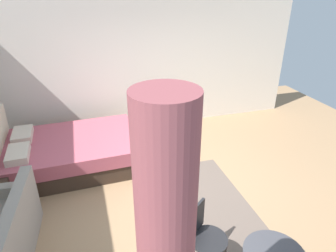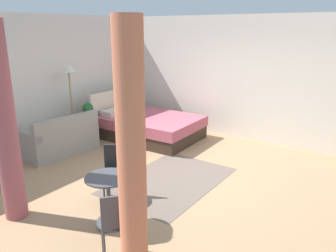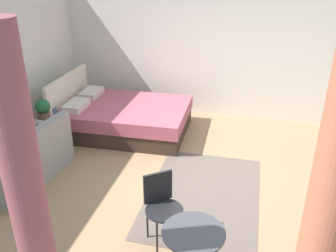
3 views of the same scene
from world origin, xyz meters
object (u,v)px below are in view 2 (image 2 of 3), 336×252
at_px(bed, 148,126).
at_px(floor_lamp, 69,77).
at_px(nightstand, 94,128).
at_px(cafe_chair_near_window, 115,167).
at_px(couch, 60,140).
at_px(cafe_chair_near_couch, 116,220).
at_px(potted_plant, 88,110).
at_px(balcony_table, 109,192).
at_px(vase, 96,114).

height_order(bed, floor_lamp, floor_lamp).
distance_m(nightstand, cafe_chair_near_window, 3.09).
distance_m(couch, cafe_chair_near_couch, 3.81).
xyz_separation_m(potted_plant, cafe_chair_near_couch, (-2.85, -3.57, -0.14)).
xyz_separation_m(bed, nightstand, (-0.77, 1.02, -0.04)).
height_order(bed, balcony_table, bed).
xyz_separation_m(vase, cafe_chair_near_couch, (-3.07, -3.54, -0.01)).
height_order(vase, cafe_chair_near_window, cafe_chair_near_window).
xyz_separation_m(potted_plant, vase, (0.22, -0.03, -0.13)).
bearing_deg(couch, nightstand, 9.88).
bearing_deg(balcony_table, cafe_chair_near_window, 37.41).
xyz_separation_m(nightstand, cafe_chair_near_window, (-1.85, -2.46, 0.27)).
relative_size(nightstand, balcony_table, 0.68).
bearing_deg(vase, couch, -170.46).
height_order(nightstand, cafe_chair_near_window, cafe_chair_near_window).
relative_size(nightstand, vase, 3.14).
bearing_deg(bed, potted_plant, 129.15).
bearing_deg(potted_plant, cafe_chair_near_window, -124.88).
distance_m(potted_plant, floor_lamp, 0.89).
relative_size(couch, floor_lamp, 0.86).
distance_m(potted_plant, balcony_table, 3.80).
relative_size(floor_lamp, balcony_table, 2.52).
bearing_deg(potted_plant, vase, -8.74).
xyz_separation_m(nightstand, cafe_chair_near_couch, (-2.95, -3.52, 0.30)).
relative_size(nightstand, cafe_chair_near_couch, 0.55).
relative_size(bed, potted_plant, 6.14).
height_order(floor_lamp, balcony_table, floor_lamp).
relative_size(couch, vase, 9.95).
bearing_deg(bed, balcony_table, -149.42).
relative_size(vase, cafe_chair_near_couch, 0.17).
bearing_deg(floor_lamp, bed, -43.21).
xyz_separation_m(vase, floor_lamp, (-0.60, 0.14, 0.93)).
bearing_deg(cafe_chair_near_window, balcony_table, -142.59).
bearing_deg(potted_plant, cafe_chair_near_couch, -128.57).
height_order(nightstand, potted_plant, potted_plant).
bearing_deg(bed, floor_lamp, 136.79).
xyz_separation_m(nightstand, vase, (0.12, 0.01, 0.32)).
bearing_deg(vase, floor_lamp, 167.16).
xyz_separation_m(potted_plant, floor_lamp, (-0.38, 0.10, 0.80)).
distance_m(bed, cafe_chair_near_couch, 4.49).
bearing_deg(couch, floor_lamp, 28.17).
bearing_deg(cafe_chair_near_couch, potted_plant, 51.43).
height_order(floor_lamp, cafe_chair_near_window, floor_lamp).
bearing_deg(cafe_chair_near_window, floor_lamp, 62.26).
bearing_deg(nightstand, cafe_chair_near_window, -126.91).
xyz_separation_m(couch, balcony_table, (-1.34, -2.74, 0.19)).
bearing_deg(nightstand, couch, -170.12).
bearing_deg(floor_lamp, balcony_table, -122.81).
relative_size(bed, nightstand, 4.84).
distance_m(bed, cafe_chair_near_window, 3.00).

